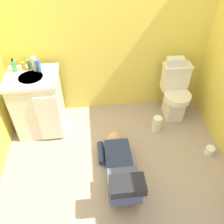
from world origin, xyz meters
TOP-DOWN VIEW (x-y plane):
  - ground_plane at (0.00, 0.00)m, footprint 3.10×3.15m
  - wall_back at (0.00, 1.12)m, footprint 2.76×0.08m
  - toilet at (0.89, 0.80)m, footprint 0.36×0.46m
  - vanity_cabinet at (-0.90, 0.71)m, footprint 0.60×0.53m
  - faucet at (-0.90, 0.86)m, footprint 0.02×0.02m
  - person_plumber at (0.01, -0.20)m, footprint 0.39×1.06m
  - tissue_box at (0.84, 0.89)m, footprint 0.22×0.11m
  - soap_dispenser at (-1.09, 0.84)m, footprint 0.06×0.06m
  - bottle_amber at (-1.00, 0.86)m, footprint 0.05×0.05m
  - bottle_green at (-0.94, 0.87)m, footprint 0.04×0.04m
  - bottle_clear at (-0.86, 0.84)m, footprint 0.05×0.05m
  - bottle_blue at (-0.81, 0.81)m, footprint 0.05×0.05m
  - paper_towel_roll at (0.59, 0.48)m, footprint 0.11×0.11m
  - toilet_paper_roll at (1.14, 0.04)m, footprint 0.11×0.11m

SIDE VIEW (x-z plane):
  - ground_plane at x=0.00m, z-range -0.04..0.00m
  - toilet_paper_roll at x=1.14m, z-range 0.00..0.10m
  - paper_towel_roll at x=0.59m, z-range 0.00..0.24m
  - person_plumber at x=0.01m, z-range -0.08..0.44m
  - toilet at x=0.89m, z-range -0.01..0.74m
  - vanity_cabinet at x=-0.90m, z-range 0.01..0.83m
  - tissue_box at x=0.84m, z-range 0.75..0.85m
  - faucet at x=-0.90m, z-range 0.82..0.92m
  - bottle_amber at x=-1.00m, z-range 0.82..0.92m
  - bottle_green at x=-0.94m, z-range 0.82..0.94m
  - soap_dispenser at x=-1.09m, z-range 0.80..0.97m
  - bottle_blue at x=-0.81m, z-range 0.82..0.97m
  - bottle_clear at x=-0.86m, z-range 0.82..0.99m
  - wall_back at x=0.00m, z-range 0.00..2.40m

